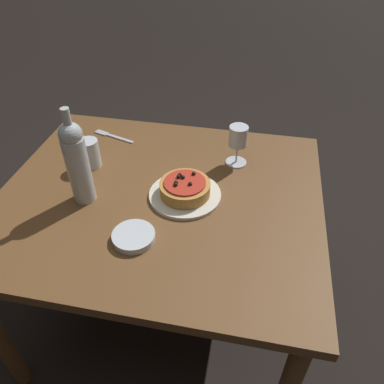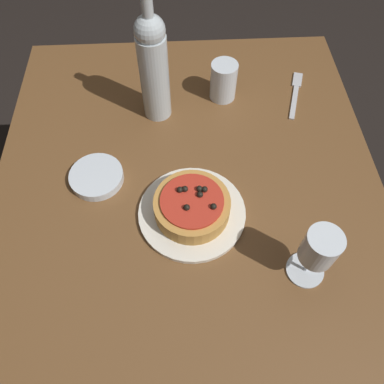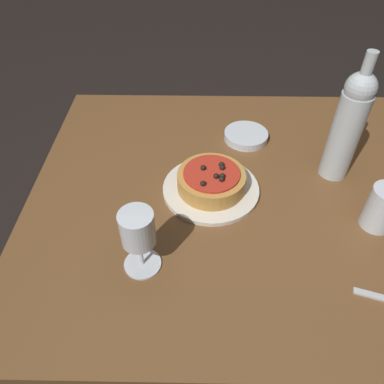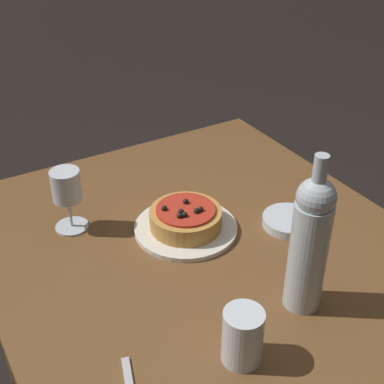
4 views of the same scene
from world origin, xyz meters
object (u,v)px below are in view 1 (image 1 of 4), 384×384
(wine_glass, at_px, (238,138))
(water_cup, at_px, (90,153))
(dinner_plate, at_px, (185,195))
(pizza, at_px, (185,188))
(fork, at_px, (112,136))
(side_bowl, at_px, (134,237))
(dining_table, at_px, (161,213))
(wine_bottle, at_px, (77,161))

(wine_glass, bearing_deg, water_cup, 13.10)
(dinner_plate, height_order, pizza, pizza)
(pizza, height_order, wine_glass, wine_glass)
(pizza, relative_size, fork, 0.91)
(water_cup, relative_size, side_bowl, 0.84)
(dinner_plate, xyz_separation_m, water_cup, (0.38, -0.11, 0.05))
(dining_table, distance_m, pizza, 0.16)
(water_cup, bearing_deg, fork, -89.36)
(water_cup, bearing_deg, pizza, 164.43)
(dining_table, relative_size, fork, 5.84)
(pizza, xyz_separation_m, wine_bottle, (0.33, 0.08, 0.12))
(wine_bottle, bearing_deg, fork, -81.95)
(wine_glass, bearing_deg, side_bowl, 60.50)
(pizza, bearing_deg, wine_glass, -123.01)
(wine_bottle, relative_size, side_bowl, 2.58)
(wine_bottle, height_order, water_cup, wine_bottle)
(wine_glass, bearing_deg, fork, -9.46)
(water_cup, height_order, side_bowl, water_cup)
(wine_bottle, bearing_deg, dining_table, -163.34)
(wine_glass, relative_size, water_cup, 1.44)
(fork, bearing_deg, wine_bottle, 115.29)
(pizza, xyz_separation_m, water_cup, (0.38, -0.11, 0.02))
(dinner_plate, distance_m, side_bowl, 0.25)
(pizza, height_order, water_cup, water_cup)
(dining_table, bearing_deg, pizza, -176.57)
(wine_glass, height_order, side_bowl, wine_glass)
(dinner_plate, bearing_deg, pizza, -40.11)
(wine_bottle, bearing_deg, wine_glass, -147.29)
(side_bowl, distance_m, fork, 0.61)
(wine_glass, height_order, fork, wine_glass)
(dinner_plate, relative_size, pizza, 1.43)
(pizza, distance_m, wine_bottle, 0.36)
(dining_table, distance_m, side_bowl, 0.25)
(side_bowl, height_order, fork, side_bowl)
(water_cup, relative_size, fork, 0.57)
(dining_table, xyz_separation_m, side_bowl, (0.02, 0.22, 0.10))
(dinner_plate, distance_m, wine_glass, 0.29)
(wine_bottle, xyz_separation_m, side_bowl, (-0.22, 0.15, -0.14))
(wine_bottle, bearing_deg, side_bowl, 145.87)
(dining_table, bearing_deg, side_bowl, 85.06)
(dinner_plate, height_order, side_bowl, side_bowl)
(wine_glass, distance_m, wine_bottle, 0.57)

